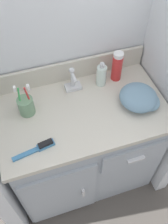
# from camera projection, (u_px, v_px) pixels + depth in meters

# --- Properties ---
(ground_plane) EXTENTS (6.00, 6.00, 0.00)m
(ground_plane) POSITION_uv_depth(u_px,v_px,m) (83.00, 172.00, 1.90)
(ground_plane) COLOR #4C4742
(wall_back) EXTENTS (1.08, 0.08, 2.20)m
(wall_back) POSITION_uv_depth(u_px,v_px,m) (63.00, 20.00, 1.21)
(wall_back) COLOR silver
(wall_back) RESTS_ON ground_plane
(vanity) EXTENTS (0.90, 0.53, 0.76)m
(vanity) POSITION_uv_depth(u_px,v_px,m) (83.00, 147.00, 1.58)
(vanity) COLOR #9EA8B2
(vanity) RESTS_ON ground_plane
(backsplash) EXTENTS (0.90, 0.02, 0.12)m
(backsplash) POSITION_uv_depth(u_px,v_px,m) (69.00, 71.00, 1.40)
(backsplash) COLOR beige
(backsplash) RESTS_ON vanity
(sink_faucet) EXTENTS (0.09, 0.09, 0.14)m
(sink_faucet) POSITION_uv_depth(u_px,v_px,m) (73.00, 82.00, 1.36)
(sink_faucet) COLOR silver
(sink_faucet) RESTS_ON vanity
(toothbrush_cup) EXTENTS (0.08, 0.08, 0.19)m
(toothbrush_cup) POSITION_uv_depth(u_px,v_px,m) (26.00, 105.00, 1.25)
(toothbrush_cup) COLOR gray
(toothbrush_cup) RESTS_ON vanity
(soap_dispenser) EXTENTS (0.06, 0.06, 0.15)m
(soap_dispenser) POSITION_uv_depth(u_px,v_px,m) (101.00, 75.00, 1.37)
(soap_dispenser) COLOR silver
(soap_dispenser) RESTS_ON vanity
(shaving_cream_can) EXTENTS (0.06, 0.06, 0.18)m
(shaving_cream_can) POSITION_uv_depth(u_px,v_px,m) (117.00, 66.00, 1.38)
(shaving_cream_can) COLOR red
(shaving_cream_can) RESTS_ON vanity
(hairbrush) EXTENTS (0.21, 0.06, 0.03)m
(hairbrush) POSITION_uv_depth(u_px,v_px,m) (40.00, 147.00, 1.15)
(hairbrush) COLOR teal
(hairbrush) RESTS_ON vanity
(hand_towel) EXTENTS (0.20, 0.20, 0.09)m
(hand_towel) POSITION_uv_depth(u_px,v_px,m) (141.00, 98.00, 1.30)
(hand_towel) COLOR #6B8EA8
(hand_towel) RESTS_ON vanity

